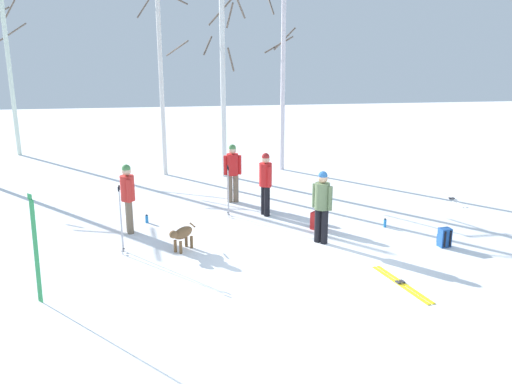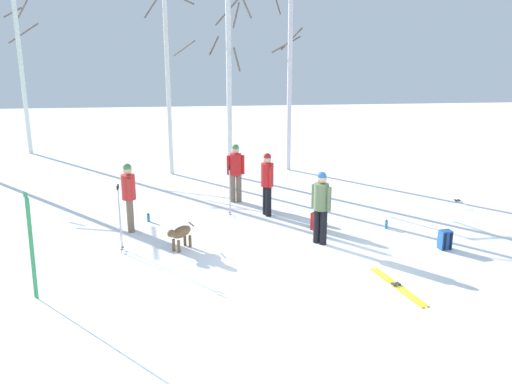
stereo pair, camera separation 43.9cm
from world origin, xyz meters
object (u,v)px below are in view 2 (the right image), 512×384
(dog, at_px, (180,233))
(water_bottle_1, at_px, (386,225))
(backpack_0, at_px, (317,221))
(ski_poles_1, at_px, (120,216))
(water_bottle_0, at_px, (148,218))
(ski_poles_0, at_px, (230,189))
(person_3, at_px, (129,193))
(ski_pair_lying_0, at_px, (397,286))
(person_2, at_px, (236,169))
(birch_tree_4, at_px, (289,72))
(ski_pair_lying_1, at_px, (458,201))
(birch_tree_3, at_px, (230,83))
(birch_tree_2, at_px, (168,69))
(backpack_1, at_px, (445,240))
(person_1, at_px, (267,180))
(person_0, at_px, (321,203))
(birch_tree_1, at_px, (20,55))
(ski_pair_planted_0, at_px, (31,247))

(dog, height_order, water_bottle_1, dog)
(dog, bearing_deg, backpack_0, 16.26)
(ski_poles_1, relative_size, water_bottle_0, 7.05)
(ski_poles_0, bearing_deg, person_3, -160.21)
(backpack_0, bearing_deg, ski_pair_lying_0, -76.47)
(person_2, height_order, birch_tree_4, birch_tree_4)
(dog, bearing_deg, ski_pair_lying_1, 19.95)
(person_2, bearing_deg, person_3, -141.18)
(ski_pair_lying_1, height_order, birch_tree_4, birch_tree_4)
(birch_tree_3, distance_m, birch_tree_4, 2.30)
(ski_pair_lying_0, xyz_separation_m, birch_tree_2, (-4.63, 9.81, 3.65))
(ski_poles_0, bearing_deg, backpack_1, -32.21)
(person_1, height_order, birch_tree_2, birch_tree_2)
(dog, distance_m, water_bottle_1, 5.19)
(person_0, xyz_separation_m, dog, (-3.21, -0.03, -0.59))
(water_bottle_1, bearing_deg, person_0, -156.71)
(ski_poles_1, distance_m, water_bottle_0, 2.21)
(person_0, xyz_separation_m, birch_tree_3, (-1.61, 6.86, 2.23))
(ski_poles_0, bearing_deg, ski_poles_1, -138.59)
(dog, bearing_deg, birch_tree_2, 93.57)
(person_3, height_order, birch_tree_4, birch_tree_4)
(water_bottle_1, bearing_deg, backpack_1, -60.45)
(backpack_0, xyz_separation_m, birch_tree_1, (-9.92, 10.90, 3.82))
(water_bottle_0, relative_size, birch_tree_3, 0.03)
(person_0, relative_size, ski_poles_1, 1.11)
(birch_tree_2, bearing_deg, birch_tree_3, -14.31)
(ski_poles_0, xyz_separation_m, birch_tree_2, (-1.73, 5.10, 2.92))
(ski_pair_planted_0, bearing_deg, ski_pair_lying_1, 25.56)
(ski_poles_0, height_order, backpack_0, ski_poles_0)
(person_2, height_order, person_3, same)
(ski_pair_lying_1, distance_m, water_bottle_1, 3.59)
(water_bottle_0, height_order, birch_tree_4, birch_tree_4)
(ski_pair_planted_0, height_order, water_bottle_1, ski_pair_planted_0)
(water_bottle_1, relative_size, birch_tree_3, 0.04)
(person_1, distance_m, birch_tree_2, 6.41)
(ski_poles_1, bearing_deg, person_2, 51.79)
(ski_pair_planted_0, xyz_separation_m, birch_tree_4, (6.31, 9.75, 2.51))
(backpack_1, xyz_separation_m, birch_tree_4, (-2.18, 8.23, 3.30))
(water_bottle_0, height_order, birch_tree_2, birch_tree_2)
(person_3, height_order, water_bottle_1, person_3)
(birch_tree_3, bearing_deg, birch_tree_1, 148.60)
(dog, xyz_separation_m, birch_tree_2, (-0.46, 7.42, 3.28))
(backpack_1, distance_m, water_bottle_0, 7.35)
(ski_poles_1, bearing_deg, ski_pair_lying_0, -24.07)
(ski_pair_planted_0, xyz_separation_m, birch_tree_3, (4.15, 9.04, 2.20))
(ski_pair_lying_1, relative_size, birch_tree_4, 0.24)
(birch_tree_2, bearing_deg, water_bottle_1, -49.69)
(birch_tree_3, xyz_separation_m, birch_tree_4, (2.16, 0.72, 0.30))
(person_3, xyz_separation_m, birch_tree_2, (0.79, 6.00, 2.68))
(ski_pair_planted_0, distance_m, backpack_1, 8.66)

